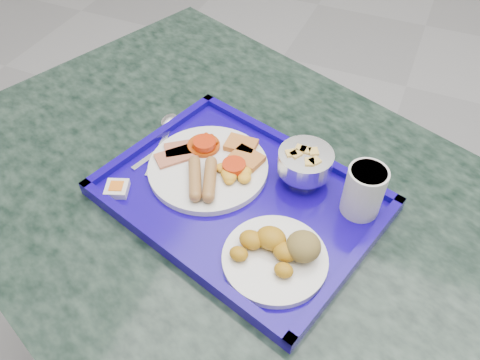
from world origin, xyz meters
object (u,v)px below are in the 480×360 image
object	(u,v)px
table	(240,259)
bread_plate	(279,253)
main_plate	(211,166)
tray	(240,198)
fruit_bowl	(305,162)
juice_cup	(364,190)

from	to	relation	value
table	bread_plate	bearing A→B (deg)	-43.50
main_plate	bread_plate	distance (m)	0.23
tray	bread_plate	world-z (taller)	bread_plate
fruit_bowl	main_plate	bearing A→B (deg)	-164.67
fruit_bowl	table	bearing A→B (deg)	-141.27
fruit_bowl	juice_cup	world-z (taller)	juice_cup
table	tray	bearing A→B (deg)	-68.99
tray	fruit_bowl	xyz separation A→B (m)	(0.09, 0.08, 0.05)
tray	main_plate	distance (m)	0.08
main_plate	bread_plate	bearing A→B (deg)	-36.40
table	juice_cup	bearing A→B (deg)	12.82
juice_cup	fruit_bowl	bearing A→B (deg)	165.85
tray	main_plate	size ratio (longest dim) A/B	2.44
table	bread_plate	world-z (taller)	bread_plate
tray	juice_cup	world-z (taller)	juice_cup
main_plate	bread_plate	size ratio (longest dim) A/B	1.34
table	main_plate	world-z (taller)	main_plate
table	fruit_bowl	distance (m)	0.28
bread_plate	fruit_bowl	distance (m)	0.18
tray	juice_cup	size ratio (longest dim) A/B	5.87
table	tray	distance (m)	0.21
juice_cup	bread_plate	bearing A→B (deg)	-121.23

